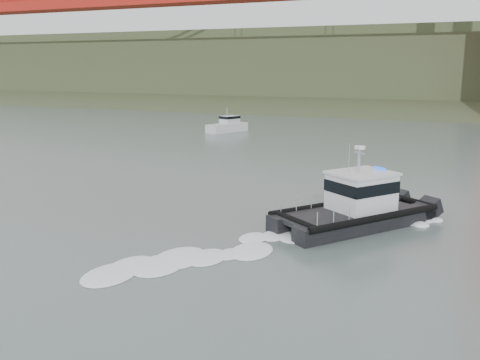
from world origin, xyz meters
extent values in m
plane|color=slate|center=(0.00, 0.00, 0.00)|extent=(400.00, 400.00, 0.00)
cube|color=#2F3D22|center=(0.00, 92.00, 0.00)|extent=(500.00, 44.72, 16.25)
cube|color=#2F3D22|center=(0.00, 120.00, 6.00)|extent=(500.00, 70.00, 18.00)
cube|color=#2F3D22|center=(0.00, 145.00, 11.00)|extent=(500.00, 60.00, 16.00)
cube|color=black|center=(7.46, 8.33, 0.37)|extent=(6.65, 8.54, 1.06)
cube|color=black|center=(9.39, 6.93, 0.37)|extent=(6.65, 8.54, 1.06)
cube|color=black|center=(8.16, 7.27, 0.80)|extent=(7.80, 8.87, 0.22)
cube|color=silver|center=(8.68, 7.99, 1.92)|extent=(4.02, 4.13, 2.03)
cube|color=black|center=(8.68, 7.99, 2.28)|extent=(4.09, 4.21, 0.66)
cube|color=silver|center=(8.68, 7.99, 3.01)|extent=(4.26, 4.38, 0.14)
cylinder|color=#999BA1|center=(8.53, 7.77, 3.73)|extent=(0.14, 0.14, 1.59)
cylinder|color=white|center=(8.53, 7.77, 4.48)|extent=(0.62, 0.62, 0.16)
cube|color=silver|center=(-16.87, 45.41, 0.52)|extent=(4.19, 6.61, 1.26)
cube|color=silver|center=(-16.68, 45.90, 1.57)|extent=(2.46, 2.94, 1.26)
cube|color=black|center=(-16.68, 45.90, 1.99)|extent=(2.52, 3.01, 0.37)
cylinder|color=#999BA1|center=(-16.87, 45.41, 2.72)|extent=(0.08, 0.08, 1.26)
camera|label=1|loc=(14.00, -21.78, 8.88)|focal=40.00mm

